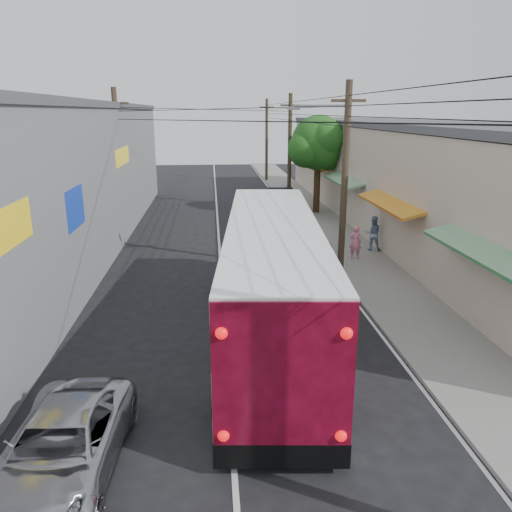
% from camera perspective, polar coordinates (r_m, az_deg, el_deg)
% --- Properties ---
extents(ground, '(120.00, 120.00, 0.00)m').
position_cam_1_polar(ground, '(10.02, -2.26, -26.43)').
color(ground, black).
rests_on(ground, ground).
extents(sidewalk, '(3.00, 80.00, 0.12)m').
position_cam_1_polar(sidewalk, '(28.99, 8.67, 2.59)').
color(sidewalk, slate).
rests_on(sidewalk, ground).
extents(building_right, '(7.09, 40.00, 6.25)m').
position_cam_1_polar(building_right, '(31.67, 16.08, 8.98)').
color(building_right, beige).
rests_on(building_right, ground).
extents(building_left, '(7.20, 36.00, 7.25)m').
position_cam_1_polar(building_left, '(26.84, -23.04, 8.22)').
color(building_left, slate).
rests_on(building_left, ground).
extents(utility_poles, '(11.80, 45.28, 8.00)m').
position_cam_1_polar(utility_poles, '(28.03, 2.03, 10.74)').
color(utility_poles, '#473828').
rests_on(utility_poles, ground).
extents(street_tree, '(4.40, 4.00, 6.60)m').
position_cam_1_polar(street_tree, '(34.21, 7.24, 12.52)').
color(street_tree, '#3F2B19').
rests_on(street_tree, ground).
extents(coach_bus, '(3.82, 12.91, 3.67)m').
position_cam_1_polar(coach_bus, '(15.29, 1.86, -2.45)').
color(coach_bus, white).
rests_on(coach_bus, ground).
extents(jeepney, '(2.35, 4.68, 1.27)m').
position_cam_1_polar(jeepney, '(10.80, -21.33, -19.76)').
color(jeepney, '#B6B5BC').
rests_on(jeepney, ground).
extents(parked_suv, '(2.86, 6.04, 1.70)m').
position_cam_1_polar(parked_suv, '(24.90, 4.58, 2.35)').
color(parked_suv, '#9899A0').
rests_on(parked_suv, ground).
extents(parked_car_mid, '(1.75, 4.11, 1.39)m').
position_cam_1_polar(parked_car_mid, '(32.62, 3.70, 5.39)').
color(parked_car_mid, '#28282D').
rests_on(parked_car_mid, ground).
extents(parked_car_far, '(2.37, 5.19, 1.65)m').
position_cam_1_polar(parked_car_far, '(35.20, 2.77, 6.42)').
color(parked_car_far, black).
rests_on(parked_car_far, ground).
extents(pedestrian_near, '(0.64, 0.49, 1.56)m').
position_cam_1_polar(pedestrian_near, '(23.77, 11.29, 1.54)').
color(pedestrian_near, pink).
rests_on(pedestrian_near, sidewalk).
extents(pedestrian_far, '(0.97, 0.83, 1.72)m').
position_cam_1_polar(pedestrian_far, '(25.42, 13.21, 2.56)').
color(pedestrian_far, '#869BC3').
rests_on(pedestrian_far, sidewalk).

